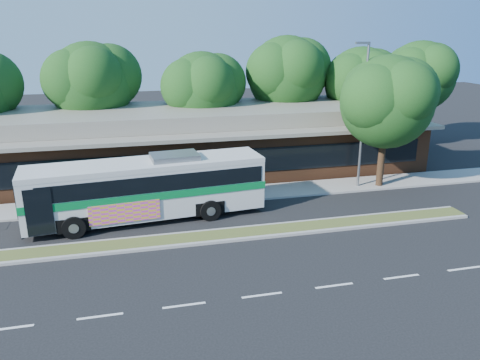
{
  "coord_description": "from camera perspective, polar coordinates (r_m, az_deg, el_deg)",
  "views": [
    {
      "loc": [
        -4.49,
        -20.12,
        9.74
      ],
      "look_at": [
        1.11,
        3.24,
        2.0
      ],
      "focal_mm": 35.0,
      "sensor_mm": 36.0,
      "label": 1
    }
  ],
  "objects": [
    {
      "name": "transit_bus",
      "position": [
        25.17,
        -11.16,
        -0.53
      ],
      "size": [
        12.62,
        3.88,
        3.49
      ],
      "rotation": [
        0.0,
        0.0,
        0.1
      ],
      "color": "beige",
      "rests_on": "ground"
    },
    {
      "name": "sidewalk_tree",
      "position": [
        30.78,
        18.02,
        9.34
      ],
      "size": [
        6.37,
        5.72,
        8.36
      ],
      "color": "black",
      "rests_on": "ground"
    },
    {
      "name": "tree_bg_c",
      "position": [
        35.99,
        -4.03,
        11.2
      ],
      "size": [
        6.24,
        5.6,
        8.26
      ],
      "color": "black",
      "rests_on": "ground"
    },
    {
      "name": "sidewalk",
      "position": [
        28.59,
        -3.64,
        -1.97
      ],
      "size": [
        44.0,
        2.6,
        0.12
      ],
      "primitive_type": "cube",
      "color": "gray",
      "rests_on": "ground"
    },
    {
      "name": "tree_bg_d",
      "position": [
        38.65,
        6.29,
        12.83
      ],
      "size": [
        6.91,
        6.2,
        9.37
      ],
      "color": "black",
      "rests_on": "ground"
    },
    {
      "name": "sedan",
      "position": [
        30.49,
        -21.33,
        -0.6
      ],
      "size": [
        5.39,
        3.92,
        1.45
      ],
      "primitive_type": "imported",
      "rotation": [
        0.0,
        0.0,
        1.14
      ],
      "color": "#A3A6AA",
      "rests_on": "ground"
    },
    {
      "name": "median_strip",
      "position": [
        23.3,
        -1.14,
        -6.65
      ],
      "size": [
        26.0,
        1.1,
        0.15
      ],
      "primitive_type": "cube",
      "color": "#4B5624",
      "rests_on": "ground"
    },
    {
      "name": "ground",
      "position": [
        22.8,
        -0.81,
        -7.43
      ],
      "size": [
        120.0,
        120.0,
        0.0
      ],
      "primitive_type": "plane",
      "color": "black",
      "rests_on": "ground"
    },
    {
      "name": "tree_bg_b",
      "position": [
        36.5,
        -17.02,
        11.45
      ],
      "size": [
        6.69,
        6.0,
        9.0
      ],
      "color": "black",
      "rests_on": "ground"
    },
    {
      "name": "tree_bg_e",
      "position": [
        40.21,
        14.96,
        11.57
      ],
      "size": [
        6.47,
        5.8,
        8.5
      ],
      "color": "black",
      "rests_on": "ground"
    },
    {
      "name": "plaza_building",
      "position": [
        34.27,
        -5.63,
        4.94
      ],
      "size": [
        33.2,
        11.2,
        4.45
      ],
      "color": "#59311B",
      "rests_on": "ground"
    },
    {
      "name": "tree_bg_f",
      "position": [
        44.16,
        21.43,
        11.88
      ],
      "size": [
        6.69,
        6.0,
        8.92
      ],
      "color": "black",
      "rests_on": "ground"
    },
    {
      "name": "lamp_post",
      "position": [
        30.06,
        14.76,
        8.02
      ],
      "size": [
        0.93,
        0.18,
        9.07
      ],
      "color": "slate",
      "rests_on": "ground"
    }
  ]
}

